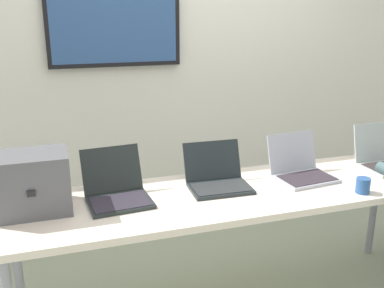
# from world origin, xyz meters

# --- Properties ---
(back_wall) EXTENTS (8.00, 0.11, 2.65)m
(back_wall) POSITION_xyz_m (-0.01, 1.13, 1.33)
(back_wall) COLOR silver
(back_wall) RESTS_ON ground
(workbench) EXTENTS (2.70, 0.70, 0.78)m
(workbench) POSITION_xyz_m (0.00, 0.00, 0.72)
(workbench) COLOR #EFE0CC
(workbench) RESTS_ON ground
(equipment_box) EXTENTS (0.38, 0.29, 0.32)m
(equipment_box) POSITION_xyz_m (-1.11, 0.08, 0.93)
(equipment_box) COLOR #57585D
(equipment_box) RESTS_ON workbench
(laptop_station_0) EXTENTS (0.36, 0.39, 0.27)m
(laptop_station_0) POSITION_xyz_m (-0.67, 0.09, 0.84)
(laptop_station_0) COLOR #212827
(laptop_station_0) RESTS_ON workbench
(laptop_station_1) EXTENTS (0.37, 0.35, 0.24)m
(laptop_station_1) POSITION_xyz_m (-0.07, 0.10, 0.83)
(laptop_station_1) COLOR #1F272A
(laptop_station_1) RESTS_ON workbench
(laptop_station_2) EXTENTS (0.38, 0.36, 0.26)m
(laptop_station_2) POSITION_xyz_m (0.49, 0.08, 0.84)
(laptop_station_2) COLOR #AAAEBB
(laptop_station_2) RESTS_ON workbench
(laptop_station_3) EXTENTS (0.32, 0.33, 0.27)m
(laptop_station_3) POSITION_xyz_m (1.12, 0.08, 0.84)
(laptop_station_3) COLOR #AAB6B5
(laptop_station_3) RESTS_ON workbench
(coffee_mug) EXTENTS (0.08, 0.08, 0.09)m
(coffee_mug) POSITION_xyz_m (0.70, -0.25, 0.82)
(coffee_mug) COLOR #2C5697
(coffee_mug) RESTS_ON workbench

